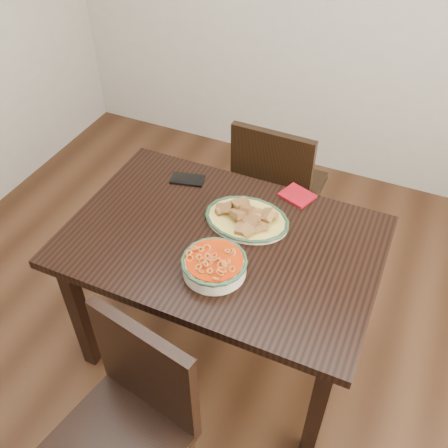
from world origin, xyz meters
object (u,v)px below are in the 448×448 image
at_px(chair_far, 276,185).
at_px(noodle_bowl, 214,263).
at_px(chair_near, 130,417).
at_px(smartphone, 187,179).
at_px(fish_plate, 247,213).
at_px(dining_table, 222,254).

relative_size(chair_far, noodle_bowl, 3.57).
height_order(chair_near, smartphone, chair_near).
height_order(chair_far, fish_plate, chair_far).
relative_size(fish_plate, noodle_bowl, 1.42).
distance_m(chair_near, fish_plate, 0.89).
distance_m(chair_near, smartphone, 1.05).
distance_m(chair_far, chair_near, 1.41).
height_order(noodle_bowl, smartphone, noodle_bowl).
relative_size(dining_table, smartphone, 8.32).
xyz_separation_m(dining_table, chair_near, (-0.03, -0.70, -0.16)).
distance_m(fish_plate, smartphone, 0.38).
height_order(chair_near, fish_plate, chair_near).
bearing_deg(chair_near, fish_plate, 95.11).
height_order(chair_far, smartphone, chair_far).
relative_size(chair_near, fish_plate, 2.52).
distance_m(dining_table, noodle_bowl, 0.23).
bearing_deg(chair_near, chair_far, 99.91).
xyz_separation_m(chair_far, noodle_bowl, (0.05, -0.89, 0.29)).
xyz_separation_m(fish_plate, smartphone, (-0.35, 0.15, -0.04)).
bearing_deg(fish_plate, smartphone, 157.48).
relative_size(dining_table, fish_plate, 3.56).
distance_m(dining_table, smartphone, 0.42).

